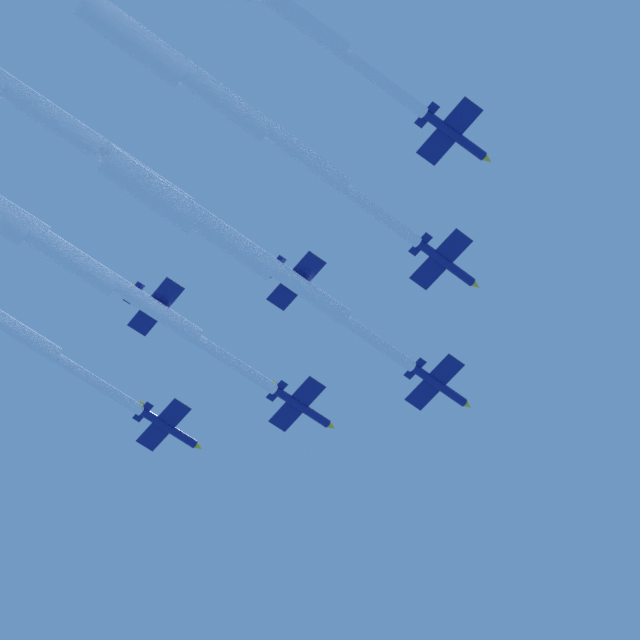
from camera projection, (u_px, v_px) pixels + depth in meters
name	position (u px, v px, depth m)	size (l,w,h in m)	color
jet_lead	(229.00, 242.00, 172.43)	(53.91, 21.72, 3.87)	navy
jet_port_inner	(63.00, 255.00, 174.08)	(58.45, 22.82, 3.86)	navy
jet_starboard_inner	(219.00, 98.00, 162.82)	(55.00, 22.11, 3.82)	navy
jet_port_mid	(43.00, 113.00, 165.26)	(59.61, 22.66, 3.77)	navy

